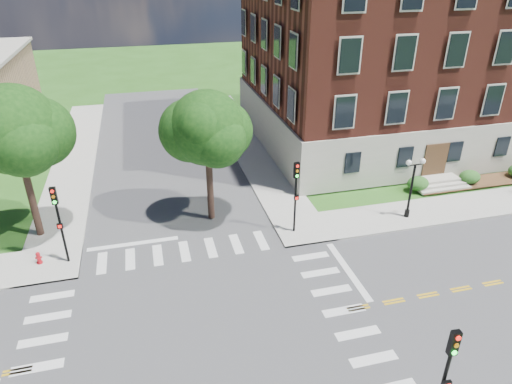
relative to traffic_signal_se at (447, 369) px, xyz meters
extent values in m
plane|color=#285417|center=(-7.74, 6.79, -3.19)|extent=(160.00, 160.00, 0.00)
cube|color=#3D3D3F|center=(-7.74, 6.79, -3.18)|extent=(90.00, 12.00, 0.01)
cube|color=#3D3D3F|center=(-7.74, 6.79, -3.18)|extent=(12.00, 90.00, 0.01)
cube|color=#9E9B93|center=(15.26, 14.54, -3.13)|extent=(34.00, 3.50, 0.12)
cube|color=#9E9B93|center=(0.01, 29.79, -3.13)|extent=(3.50, 34.00, 0.12)
cube|color=#9E9B93|center=(-15.49, 29.79, -3.13)|extent=(3.50, 34.00, 0.12)
cube|color=silver|center=(1.06, 9.79, -3.19)|extent=(0.40, 5.50, 0.00)
cube|color=#BBB3A5|center=(16.26, 28.79, -0.97)|extent=(30.00, 20.00, 4.20)
cube|color=maroon|center=(16.26, 28.79, 7.03)|extent=(29.55, 19.70, 11.80)
cube|color=#472D19|center=(12.26, 18.75, -1.37)|extent=(2.00, 0.10, 2.80)
cylinder|color=black|center=(-16.44, 18.07, -0.86)|extent=(0.44, 0.44, 4.41)
sphere|color=#0F330E|center=(-16.44, 18.07, 3.95)|extent=(5.21, 5.21, 5.21)
cylinder|color=black|center=(-5.51, 17.43, -1.06)|extent=(0.44, 0.44, 4.02)
sphere|color=#0F330E|center=(-5.51, 17.43, 3.31)|extent=(4.73, 4.73, 4.73)
cube|color=black|center=(0.00, 0.02, 1.23)|extent=(0.33, 0.24, 1.00)
cylinder|color=red|center=(0.00, -0.11, 1.56)|extent=(0.18, 0.06, 0.18)
cylinder|color=orange|center=(0.00, -0.11, 1.23)|extent=(0.18, 0.06, 0.18)
cylinder|color=#19E533|center=(0.00, -0.11, 0.90)|extent=(0.18, 0.06, 0.18)
cube|color=black|center=(0.00, -0.16, -0.57)|extent=(0.31, 0.14, 0.30)
cylinder|color=black|center=(-0.63, 14.41, -1.17)|extent=(0.14, 0.14, 3.80)
cube|color=black|center=(-0.63, 14.41, 1.23)|extent=(0.36, 0.29, 1.00)
cylinder|color=red|center=(-0.63, 14.28, 1.56)|extent=(0.19, 0.09, 0.18)
cylinder|color=orange|center=(-0.63, 14.28, 1.23)|extent=(0.19, 0.09, 0.18)
cylinder|color=#19E533|center=(-0.63, 14.28, 0.90)|extent=(0.19, 0.09, 0.18)
cube|color=black|center=(-0.63, 14.23, -0.57)|extent=(0.32, 0.19, 0.30)
cylinder|color=black|center=(-14.40, 14.53, -1.17)|extent=(0.14, 0.14, 3.80)
cube|color=black|center=(-14.40, 14.53, 1.23)|extent=(0.33, 0.24, 1.00)
cylinder|color=red|center=(-14.40, 14.40, 1.56)|extent=(0.18, 0.06, 0.18)
cylinder|color=orange|center=(-14.40, 14.40, 1.23)|extent=(0.18, 0.06, 0.18)
cylinder|color=#19E533|center=(-14.40, 14.40, 0.90)|extent=(0.18, 0.06, 0.18)
cube|color=black|center=(-14.40, 14.35, -0.57)|extent=(0.31, 0.14, 0.30)
cylinder|color=black|center=(7.38, 14.23, -2.82)|extent=(0.32, 0.32, 0.50)
cylinder|color=black|center=(7.38, 14.23, -1.17)|extent=(0.16, 0.16, 3.80)
cube|color=black|center=(7.38, 14.23, 0.78)|extent=(1.00, 0.06, 0.06)
sphere|color=white|center=(6.88, 14.23, 0.98)|extent=(0.36, 0.36, 0.36)
sphere|color=white|center=(7.88, 14.23, 0.98)|extent=(0.36, 0.36, 0.36)
cylinder|color=red|center=(-15.99, 14.72, -3.02)|extent=(0.32, 0.32, 0.10)
cylinder|color=red|center=(-15.99, 14.72, -2.77)|extent=(0.22, 0.22, 0.60)
sphere|color=red|center=(-15.99, 14.72, -2.44)|extent=(0.24, 0.24, 0.24)
cylinder|color=red|center=(-15.99, 14.72, -2.69)|extent=(0.35, 0.12, 0.12)
cylinder|color=red|center=(-15.99, 14.72, -2.69)|extent=(0.12, 0.35, 0.12)
camera|label=1|loc=(-9.19, -9.18, 12.74)|focal=32.00mm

